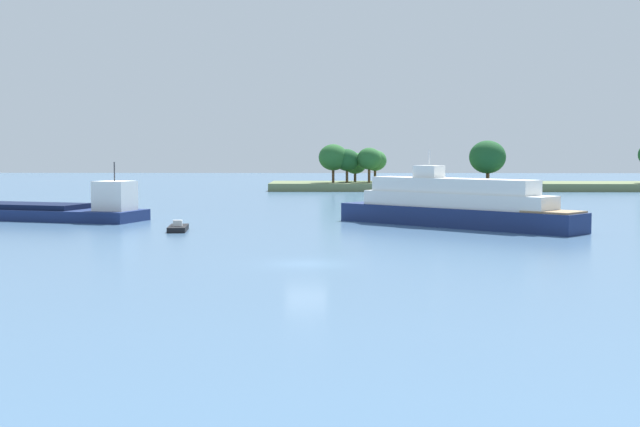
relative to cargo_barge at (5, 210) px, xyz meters
The scene contains 5 objects.
ground_plane 46.73m from the cargo_barge, 48.13° to the right, with size 400.00×400.00×0.00m, color #476B8E.
treeline_island 81.97m from the cargo_barge, 49.74° to the left, with size 65.99×13.37×8.22m.
cargo_barge is the anchor object (origin of this frame).
small_motorboat 23.44m from the cargo_barge, 33.51° to the right, with size 1.90×4.78×0.94m.
white_riverboat 44.33m from the cargo_barge, 10.77° to the right, with size 20.43×18.84×6.81m.
Camera 1 is at (1.98, -54.81, 7.01)m, focal length 51.30 mm.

